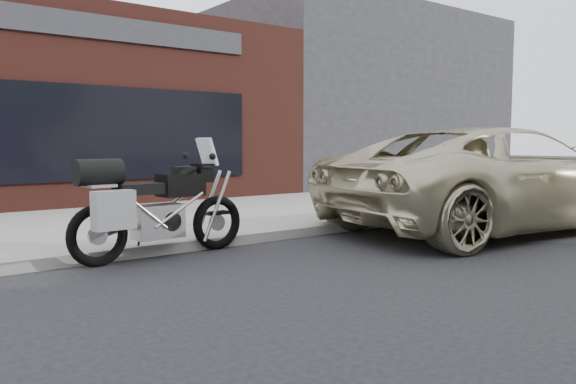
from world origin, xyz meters
The scene contains 5 objects.
ground centered at (0.00, 0.00, 0.00)m, with size 120.00×120.00×0.00m, color black.
near_sidewalk centered at (0.00, 7.00, 0.07)m, with size 44.00×6.00×0.15m, color gray.
neighbour_building centered at (10.00, 14.00, 3.00)m, with size 10.00×10.00×6.00m, color #26252A.
motorcycle centered at (-1.60, 3.86, 0.68)m, with size 2.49×0.91×1.57m.
minivan centered at (4.16, 2.60, 0.88)m, with size 2.92×6.33×1.76m, color #BCB592.
Camera 1 is at (-4.49, -2.89, 1.50)m, focal length 35.00 mm.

